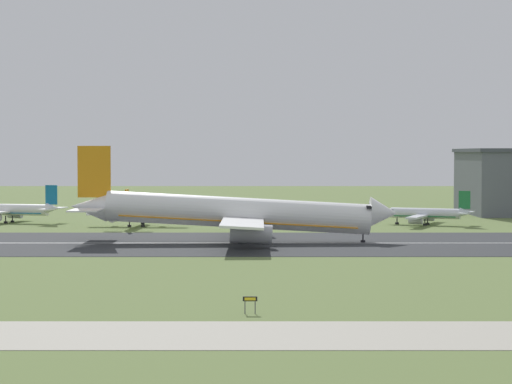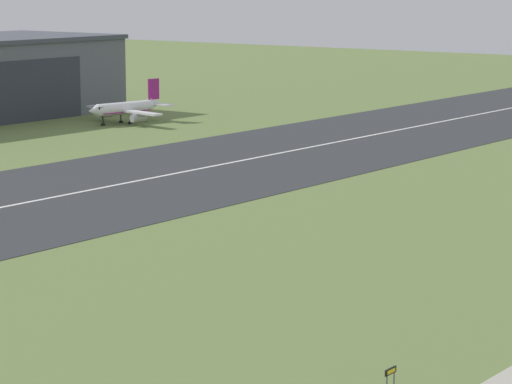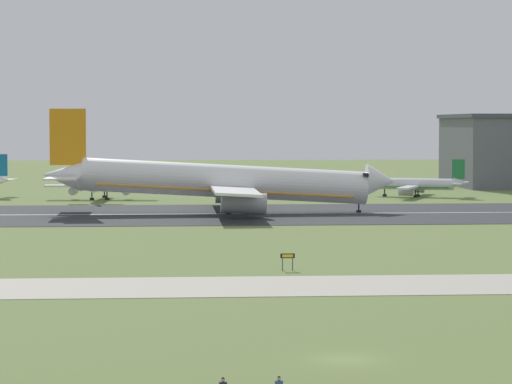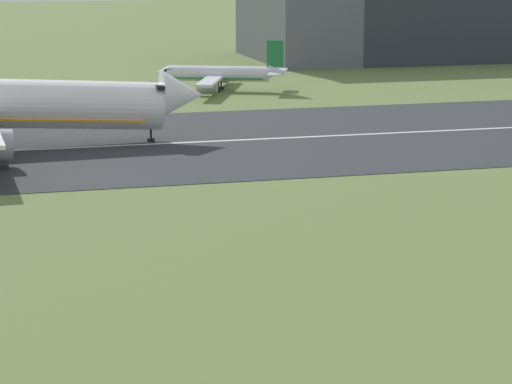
# 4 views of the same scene
# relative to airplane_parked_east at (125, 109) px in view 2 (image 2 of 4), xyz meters

# --- Properties ---
(ground_plane) EXTENTS (718.18, 718.18, 0.00)m
(ground_plane) POSITION_rel_airplane_parked_east_xyz_m (-107.97, -110.10, -3.02)
(ground_plane) COLOR olive
(airplane_parked_east) EXTENTS (18.80, 22.78, 8.66)m
(airplane_parked_east) POSITION_rel_airplane_parked_east_xyz_m (0.00, 0.00, 0.00)
(airplane_parked_east) COLOR white
(airplane_parked_east) RESTS_ON ground_plane
(runway_sign) EXTENTS (1.41, 0.13, 1.71)m
(runway_sign) POSITION_rel_airplane_parked_east_xyz_m (-107.11, -125.47, -1.73)
(runway_sign) COLOR #4C4C51
(runway_sign) RESTS_ON ground_plane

